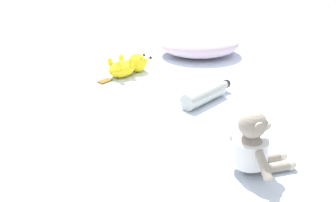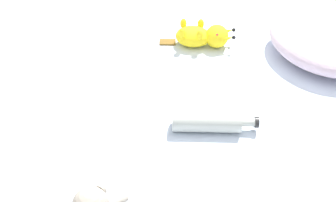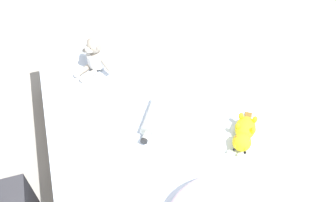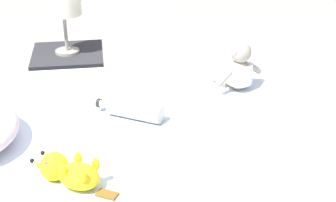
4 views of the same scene
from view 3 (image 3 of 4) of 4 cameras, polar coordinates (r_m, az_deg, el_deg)
name	(u,v)px [view 3 (image 3 of 4)]	position (r m, az deg, el deg)	size (l,w,h in m)	color
ground_plane	(176,161)	(2.53, 1.25, -9.16)	(16.00, 16.00, 0.00)	#9E998E
bed	(177,142)	(2.33, 1.35, -6.29)	(1.50, 1.83, 0.46)	brown
plush_monkey	(95,57)	(2.39, -11.02, 6.57)	(0.25, 0.27, 0.24)	#9E9384
plush_yellow_creature	(244,134)	(2.07, 11.45, -4.89)	(0.23, 0.30, 0.10)	yellow
glass_bottle	(153,117)	(2.11, -2.33, -2.41)	(0.21, 0.29, 0.08)	#B7BCB2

